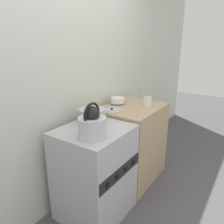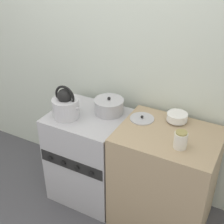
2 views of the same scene
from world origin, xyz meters
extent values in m
plane|color=#4C4C51|center=(0.00, 0.00, 0.00)|extent=(12.00, 12.00, 0.00)
cube|color=silver|center=(0.00, 0.69, 1.25)|extent=(7.00, 0.06, 2.50)
cube|color=#B2B2B7|center=(0.00, 0.29, 0.45)|extent=(0.65, 0.58, 0.90)
cube|color=black|center=(0.00, 0.00, 0.56)|extent=(0.62, 0.01, 0.11)
cylinder|color=black|center=(-0.21, -0.01, 0.56)|extent=(0.04, 0.02, 0.04)
cylinder|color=black|center=(-0.07, -0.01, 0.56)|extent=(0.04, 0.02, 0.04)
cylinder|color=black|center=(0.07, -0.01, 0.56)|extent=(0.04, 0.02, 0.04)
cylinder|color=black|center=(0.21, -0.01, 0.56)|extent=(0.04, 0.02, 0.04)
cube|color=tan|center=(0.74, 0.31, 0.46)|extent=(0.79, 0.62, 0.93)
cylinder|color=silver|center=(-0.15, 0.19, 0.98)|extent=(0.23, 0.23, 0.17)
sphere|color=black|center=(-0.15, 0.19, 1.10)|extent=(0.13, 0.13, 0.13)
torus|color=black|center=(-0.15, 0.19, 1.09)|extent=(0.19, 0.02, 0.19)
cone|color=silver|center=(-0.04, 0.19, 1.01)|extent=(0.11, 0.05, 0.09)
cylinder|color=#B2B2B7|center=(0.15, 0.42, 0.95)|extent=(0.25, 0.25, 0.11)
cylinder|color=#B2B2B7|center=(0.15, 0.42, 1.02)|extent=(0.26, 0.26, 0.01)
sphere|color=black|center=(0.15, 0.42, 1.04)|extent=(0.03, 0.03, 0.03)
cylinder|color=white|center=(0.73, 0.51, 0.93)|extent=(0.08, 0.08, 0.01)
cylinder|color=white|center=(0.73, 0.51, 0.97)|extent=(0.17, 0.17, 0.06)
cylinder|color=silver|center=(0.86, 0.18, 0.99)|extent=(0.10, 0.10, 0.12)
cylinder|color=#998C4C|center=(0.86, 0.18, 1.06)|extent=(0.08, 0.08, 0.01)
cylinder|color=#B2B2B7|center=(0.47, 0.41, 0.93)|extent=(0.20, 0.20, 0.01)
sphere|color=black|center=(0.47, 0.41, 0.95)|extent=(0.02, 0.02, 0.02)
camera|label=1|loc=(-1.41, -0.87, 1.64)|focal=35.00mm
camera|label=2|loc=(1.29, -1.66, 2.30)|focal=50.00mm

